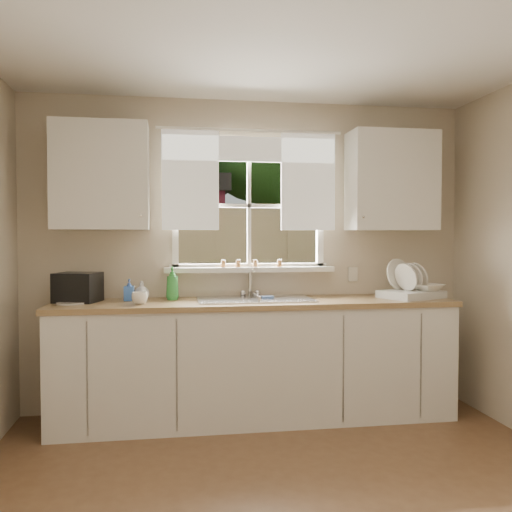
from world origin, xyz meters
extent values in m
cube|color=beige|center=(0.00, 2.00, 0.57)|extent=(3.60, 0.02, 1.15)
cube|color=beige|center=(0.00, 2.00, 2.33)|extent=(3.60, 0.02, 0.35)
cube|color=beige|center=(-1.20, 2.00, 1.65)|extent=(1.20, 0.02, 1.00)
cube|color=beige|center=(1.20, 2.00, 1.65)|extent=(1.20, 0.02, 1.00)
cube|color=white|center=(0.00, 2.02, 1.15)|extent=(1.30, 0.06, 0.05)
cube|color=white|center=(0.00, 2.02, 2.15)|extent=(1.30, 0.06, 0.05)
cube|color=white|center=(-0.60, 2.02, 1.65)|extent=(0.05, 0.06, 1.05)
cube|color=white|center=(0.60, 2.02, 1.65)|extent=(0.05, 0.06, 1.05)
cube|color=white|center=(0.00, 2.02, 1.65)|extent=(0.03, 0.04, 1.00)
cube|color=white|center=(0.00, 2.02, 1.65)|extent=(1.20, 0.04, 0.03)
cube|color=white|center=(0.00, 1.96, 1.13)|extent=(1.38, 0.14, 0.04)
cylinder|color=white|center=(0.00, 1.94, 2.25)|extent=(1.50, 0.02, 0.02)
cube|color=white|center=(-0.48, 1.95, 1.85)|extent=(0.45, 0.02, 0.80)
cube|color=white|center=(0.48, 1.95, 1.85)|extent=(0.45, 0.02, 0.80)
cube|color=white|center=(0.00, 1.95, 2.10)|extent=(1.40, 0.02, 0.20)
cube|color=silver|center=(0.00, 1.68, 0.43)|extent=(3.00, 0.62, 0.87)
cube|color=#96764B|center=(0.00, 1.68, 0.89)|extent=(3.04, 0.65, 0.04)
cube|color=silver|center=(-1.15, 1.82, 1.85)|extent=(0.70, 0.33, 0.80)
cube|color=silver|center=(1.15, 1.82, 1.85)|extent=(0.70, 0.33, 0.80)
cube|color=beige|center=(0.88, 1.99, 1.08)|extent=(0.08, 0.01, 0.12)
cylinder|color=brown|center=(-0.22, 1.94, 1.18)|extent=(0.04, 0.04, 0.06)
cylinder|color=brown|center=(0.04, 1.94, 1.18)|extent=(0.04, 0.04, 0.06)
cylinder|color=brown|center=(-0.10, 1.94, 1.18)|extent=(0.04, 0.04, 0.06)
cylinder|color=brown|center=(0.24, 1.94, 1.18)|extent=(0.04, 0.04, 0.06)
cube|color=#335421|center=(0.00, 7.00, -0.02)|extent=(20.00, 10.00, 0.02)
cube|color=#9F8058|center=(0.00, 5.00, 0.90)|extent=(8.00, 0.10, 1.80)
cube|color=maroon|center=(-1.20, 8.50, 1.10)|extent=(3.00, 3.00, 2.20)
cube|color=black|center=(-1.20, 8.50, 2.35)|extent=(3.20, 3.20, 0.30)
cylinder|color=#423021|center=(1.40, 8.00, 1.60)|extent=(0.36, 0.36, 3.20)
sphere|color=#214716|center=(1.40, 8.00, 4.00)|extent=(4.00, 4.00, 4.00)
sphere|color=#214716|center=(0.30, 9.50, 4.50)|extent=(3.20, 3.20, 3.20)
cube|color=#B7B7BC|center=(0.00, 1.71, 0.83)|extent=(0.84, 0.46, 0.18)
cube|color=#B7B7BC|center=(0.00, 1.71, 0.92)|extent=(0.88, 0.50, 0.01)
cube|color=#B7B7BC|center=(0.00, 1.71, 0.89)|extent=(0.02, 0.41, 0.14)
cylinder|color=silver|center=(0.00, 1.96, 1.02)|extent=(0.03, 0.03, 0.22)
cylinder|color=silver|center=(0.00, 1.88, 1.13)|extent=(0.02, 0.18, 0.02)
sphere|color=silver|center=(-0.06, 1.96, 0.94)|extent=(0.05, 0.05, 0.05)
sphere|color=silver|center=(0.06, 1.96, 0.94)|extent=(0.05, 0.05, 0.05)
cube|color=silver|center=(1.24, 1.64, 0.94)|extent=(0.54, 0.48, 0.06)
cylinder|color=white|center=(1.19, 1.76, 1.09)|extent=(0.27, 0.17, 0.25)
cylinder|color=white|center=(1.19, 1.62, 1.08)|extent=(0.15, 0.23, 0.22)
cylinder|color=white|center=(1.24, 1.64, 1.08)|extent=(0.15, 0.23, 0.22)
cylinder|color=white|center=(1.30, 1.67, 1.08)|extent=(0.15, 0.23, 0.22)
imported|color=white|center=(1.37, 1.60, 1.00)|extent=(0.28, 0.28, 0.05)
imported|color=green|center=(-0.63, 1.81, 1.04)|extent=(0.11, 0.11, 0.25)
imported|color=blue|center=(-0.95, 1.80, 0.99)|extent=(0.08, 0.08, 0.17)
imported|color=beige|center=(-0.86, 1.83, 0.98)|extent=(0.13, 0.13, 0.15)
cylinder|color=beige|center=(-1.35, 1.67, 0.92)|extent=(0.21, 0.21, 0.01)
imported|color=white|center=(-0.86, 1.56, 0.95)|extent=(0.12, 0.12, 0.09)
cube|color=black|center=(-1.32, 1.78, 1.02)|extent=(0.36, 0.33, 0.22)
camera|label=1|loc=(-0.64, -2.39, 1.39)|focal=38.00mm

